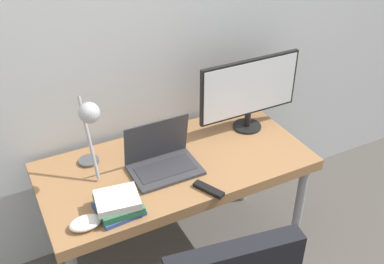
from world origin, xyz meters
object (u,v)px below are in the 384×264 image
at_px(laptop, 162,160).
at_px(desk_lamp, 89,123).
at_px(monitor, 250,90).
at_px(game_controller, 85,223).
at_px(book_stack, 118,204).

distance_m(laptop, desk_lamp, 0.42).
bearing_deg(monitor, game_controller, -161.08).
distance_m(laptop, monitor, 0.63).
relative_size(laptop, desk_lamp, 0.79).
relative_size(laptop, monitor, 0.56).
xyz_separation_m(laptop, desk_lamp, (-0.32, 0.08, 0.26)).
bearing_deg(game_controller, monitor, 18.92).
bearing_deg(desk_lamp, laptop, -13.67).
height_order(monitor, game_controller, monitor).
height_order(laptop, desk_lamp, desk_lamp).
bearing_deg(laptop, monitor, 12.75).
xyz_separation_m(desk_lamp, book_stack, (0.02, -0.28, -0.27)).
bearing_deg(book_stack, monitor, 20.37).
distance_m(monitor, desk_lamp, 0.92).
relative_size(desk_lamp, game_controller, 3.09).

